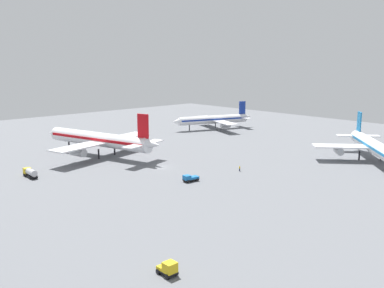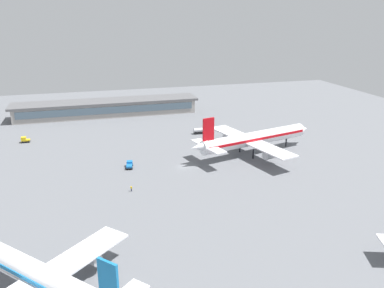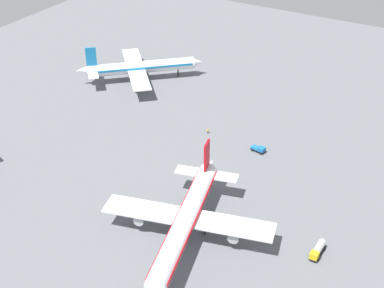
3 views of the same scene
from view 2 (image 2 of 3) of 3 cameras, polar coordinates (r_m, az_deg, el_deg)
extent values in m
plane|color=slate|center=(133.61, -1.18, -3.24)|extent=(288.00, 288.00, 0.00)
cube|color=#9E9993|center=(203.85, -12.09, 4.97)|extent=(87.17, 14.81, 6.44)
cube|color=#4C6070|center=(196.30, -11.94, 4.74)|extent=(83.69, 0.30, 3.31)
cube|color=#59595B|center=(203.05, -12.16, 5.98)|extent=(90.66, 15.40, 1.10)
cylinder|color=white|center=(145.41, 8.98, 0.81)|extent=(44.08, 15.75, 4.87)
cone|color=white|center=(160.84, 15.55, 2.07)|extent=(5.87, 5.69, 4.63)
cone|color=white|center=(132.18, 0.99, -0.44)|extent=(6.87, 5.29, 3.90)
cube|color=red|center=(145.30, 8.99, 0.94)|extent=(42.39, 15.41, 0.88)
cube|color=white|center=(144.23, 8.28, 0.49)|extent=(17.34, 42.49, 0.44)
cylinder|color=#A5A8AD|center=(153.66, 5.55, 1.06)|extent=(6.24, 4.03, 2.68)
cylinder|color=#A5A8AD|center=(136.29, 11.30, -1.52)|extent=(6.24, 4.03, 2.68)
cube|color=white|center=(134.09, 2.34, -0.28)|extent=(8.04, 17.28, 0.35)
cube|color=red|center=(132.33, 2.37, 2.11)|extent=(4.25, 1.57, 7.79)
cylinder|color=black|center=(156.52, 13.33, 0.21)|extent=(0.58, 0.58, 3.41)
cylinder|color=black|center=(147.51, 6.88, -0.53)|extent=(0.58, 0.58, 3.41)
cylinder|color=black|center=(141.75, 8.76, -1.42)|extent=(0.58, 0.58, 3.41)
cylinder|color=white|center=(79.18, -21.54, -16.89)|extent=(30.16, 32.53, 4.40)
cube|color=#1972B2|center=(79.00, -21.57, -16.69)|extent=(29.15, 31.40, 0.79)
cube|color=white|center=(78.05, -20.57, -17.72)|extent=(32.39, 30.29, 0.40)
cylinder|color=#A5A8AD|center=(84.29, -14.60, -15.38)|extent=(5.29, 5.47, 2.42)
cube|color=#1972B2|center=(64.32, -11.89, -18.68)|extent=(2.93, 3.16, 7.04)
cylinder|color=black|center=(80.84, -17.68, -18.86)|extent=(0.53, 0.53, 3.08)
cube|color=black|center=(170.98, -22.72, 0.39)|extent=(3.21, 1.91, 0.30)
cube|color=gold|center=(170.81, -22.99, 0.68)|extent=(1.81, 1.91, 1.60)
cube|color=#3F596B|center=(170.84, -23.27, 0.76)|extent=(0.08, 1.60, 0.90)
cube|color=gold|center=(170.74, -22.44, 0.55)|extent=(1.41, 1.90, 0.50)
cylinder|color=black|center=(170.28, -23.12, 0.22)|extent=(0.80, 0.30, 0.80)
cylinder|color=black|center=(172.08, -23.05, 0.41)|extent=(0.80, 0.30, 0.80)
cylinder|color=black|center=(169.97, -22.37, 0.28)|extent=(0.80, 0.30, 0.80)
cylinder|color=black|center=(171.77, -22.31, 0.47)|extent=(0.80, 0.30, 0.80)
cube|color=black|center=(133.91, -8.95, -3.17)|extent=(2.62, 4.66, 0.30)
cube|color=#1966B2|center=(134.85, -8.94, -2.67)|extent=(2.18, 2.10, 1.20)
cube|color=#3F596B|center=(135.52, -8.93, -2.45)|extent=(1.59, 0.35, 0.67)
cube|color=#1966B2|center=(132.91, -8.98, -3.13)|extent=(2.32, 2.89, 0.60)
cylinder|color=black|center=(135.46, -9.32, -3.00)|extent=(0.43, 0.84, 0.80)
cylinder|color=black|center=(135.34, -8.51, -2.97)|extent=(0.43, 0.84, 0.80)
cylinder|color=black|center=(132.60, -9.39, -3.48)|extent=(0.43, 0.84, 0.80)
cylinder|color=black|center=(132.48, -8.57, -3.46)|extent=(0.43, 0.84, 0.80)
cube|color=black|center=(169.21, 1.29, 1.69)|extent=(6.33, 2.02, 0.30)
cube|color=gold|center=(169.55, 2.03, 2.05)|extent=(1.84, 1.93, 1.60)
cube|color=#3F596B|center=(169.69, 2.29, 2.17)|extent=(0.11, 1.60, 0.90)
cylinder|color=#B7B7BC|center=(168.68, 1.00, 2.01)|extent=(4.53, 1.88, 1.80)
cylinder|color=black|center=(170.72, 1.92, 1.78)|extent=(0.81, 0.31, 0.80)
cylinder|color=black|center=(168.98, 2.10, 1.60)|extent=(0.81, 0.31, 0.80)
cylinder|color=black|center=(169.57, 0.49, 1.67)|extent=(0.81, 0.31, 0.80)
cylinder|color=black|center=(167.81, 0.65, 1.49)|extent=(0.81, 0.31, 0.80)
cylinder|color=#1E2338|center=(117.00, -8.68, -6.51)|extent=(0.45, 0.45, 0.85)
cylinder|color=yellow|center=(116.69, -8.70, -6.19)|extent=(0.54, 0.54, 0.60)
sphere|color=tan|center=(116.52, -8.71, -6.00)|extent=(0.22, 0.22, 0.22)
cylinder|color=yellow|center=(116.56, -8.61, -6.21)|extent=(0.10, 0.10, 0.54)
cylinder|color=yellow|center=(116.83, -8.80, -6.16)|extent=(0.10, 0.10, 0.54)
camera|label=1|loc=(214.10, -35.75, 10.67)|focal=40.16mm
camera|label=3|loc=(237.41, 26.59, 27.18)|focal=53.28mm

